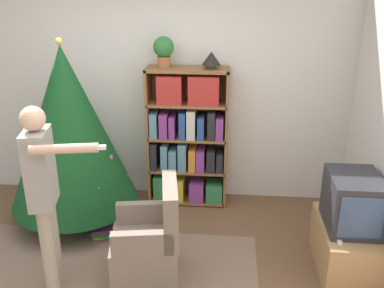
# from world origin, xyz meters

# --- Properties ---
(wall_back) EXTENTS (8.00, 0.10, 2.60)m
(wall_back) POSITION_xyz_m (0.00, 1.90, 1.30)
(wall_back) COLOR silver
(wall_back) RESTS_ON ground_plane
(area_rug) EXTENTS (2.73, 1.63, 0.01)m
(area_rug) POSITION_xyz_m (-0.20, 0.11, 0.00)
(area_rug) COLOR #7F6651
(area_rug) RESTS_ON ground_plane
(bookshelf) EXTENTS (0.90, 0.34, 1.59)m
(bookshelf) POSITION_xyz_m (0.40, 1.65, 0.80)
(bookshelf) COLOR brown
(bookshelf) RESTS_ON ground_plane
(tv_stand) EXTENTS (0.48, 0.82, 0.45)m
(tv_stand) POSITION_xyz_m (1.95, 0.51, 0.23)
(tv_stand) COLOR tan
(tv_stand) RESTS_ON ground_plane
(television) EXTENTS (0.43, 0.55, 0.48)m
(television) POSITION_xyz_m (1.95, 0.51, 0.69)
(television) COLOR #28282D
(television) RESTS_ON tv_stand
(game_remote) EXTENTS (0.04, 0.12, 0.02)m
(game_remote) POSITION_xyz_m (1.81, 0.26, 0.47)
(game_remote) COLOR white
(game_remote) RESTS_ON tv_stand
(christmas_tree) EXTENTS (1.34, 1.34, 1.97)m
(christmas_tree) POSITION_xyz_m (-0.77, 1.15, 1.06)
(christmas_tree) COLOR #4C3323
(christmas_tree) RESTS_ON ground_plane
(armchair) EXTENTS (0.65, 0.65, 0.92)m
(armchair) POSITION_xyz_m (0.22, 0.22, 0.32)
(armchair) COLOR #7A6B5B
(armchair) RESTS_ON ground_plane
(standing_person) EXTENTS (0.69, 0.46, 1.63)m
(standing_person) POSITION_xyz_m (-0.56, 0.01, 0.97)
(standing_person) COLOR #9E937F
(standing_person) RESTS_ON ground_plane
(potted_plant) EXTENTS (0.22, 0.22, 0.33)m
(potted_plant) POSITION_xyz_m (0.16, 1.66, 1.78)
(potted_plant) COLOR #935B38
(potted_plant) RESTS_ON bookshelf
(table_lamp) EXTENTS (0.20, 0.20, 0.18)m
(table_lamp) POSITION_xyz_m (0.66, 1.66, 1.69)
(table_lamp) COLOR #473828
(table_lamp) RESTS_ON bookshelf
(book_pile_near_tree) EXTENTS (0.23, 0.19, 0.09)m
(book_pile_near_tree) POSITION_xyz_m (-0.40, 0.81, 0.04)
(book_pile_near_tree) COLOR gold
(book_pile_near_tree) RESTS_ON ground_plane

